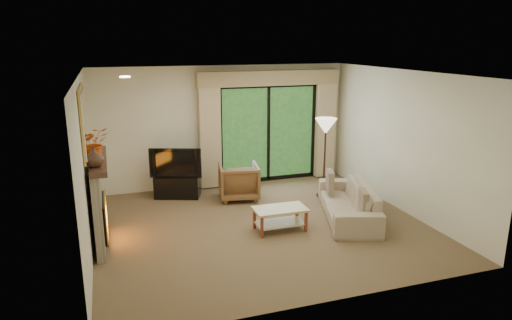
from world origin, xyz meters
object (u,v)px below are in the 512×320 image
object	(u,v)px
armchair	(239,181)
sofa	(348,202)
media_console	(177,186)
coffee_table	(280,219)

from	to	relation	value
armchair	sofa	xyz separation A→B (m)	(1.58, -1.61, -0.06)
media_console	armchair	bearing A→B (deg)	-2.30
media_console	coffee_table	bearing A→B (deg)	-38.56
armchair	coffee_table	size ratio (longest dim) A/B	0.90
armchair	coffee_table	distance (m)	1.78
armchair	sofa	bearing A→B (deg)	144.36
media_console	armchair	distance (m)	1.26
media_console	sofa	world-z (taller)	sofa
armchair	coffee_table	bearing A→B (deg)	106.53
armchair	sofa	size ratio (longest dim) A/B	0.38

